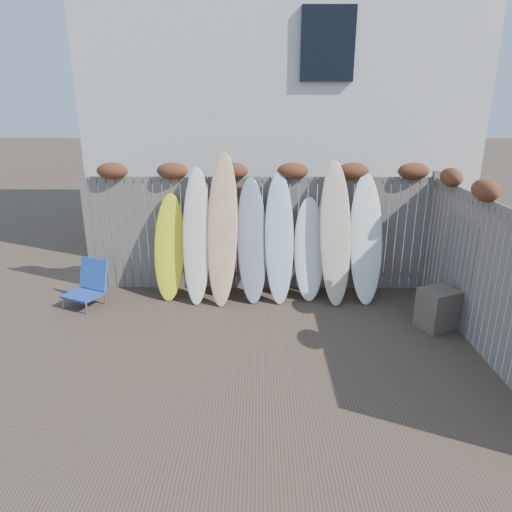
{
  "coord_description": "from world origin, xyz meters",
  "views": [
    {
      "loc": [
        0.05,
        -5.25,
        3.17
      ],
      "look_at": [
        0.0,
        1.2,
        1.0
      ],
      "focal_mm": 32.0,
      "sensor_mm": 36.0,
      "label": 1
    }
  ],
  "objects_px": {
    "wooden_crate": "(438,309)",
    "lattice_panel": "(468,269)",
    "beach_chair": "(89,284)",
    "surfboard_0": "(169,247)"
  },
  "relations": [
    {
      "from": "wooden_crate",
      "to": "lattice_panel",
      "type": "relative_size",
      "value": 0.35
    },
    {
      "from": "wooden_crate",
      "to": "beach_chair",
      "type": "bearing_deg",
      "value": 171.58
    },
    {
      "from": "lattice_panel",
      "to": "surfboard_0",
      "type": "xyz_separation_m",
      "value": [
        -4.57,
        0.99,
        0.01
      ]
    },
    {
      "from": "wooden_crate",
      "to": "surfboard_0",
      "type": "height_order",
      "value": "surfboard_0"
    },
    {
      "from": "beach_chair",
      "to": "lattice_panel",
      "type": "relative_size",
      "value": 0.44
    },
    {
      "from": "wooden_crate",
      "to": "surfboard_0",
      "type": "relative_size",
      "value": 0.33
    },
    {
      "from": "beach_chair",
      "to": "lattice_panel",
      "type": "bearing_deg",
      "value": -6.18
    },
    {
      "from": "beach_chair",
      "to": "surfboard_0",
      "type": "distance_m",
      "value": 1.45
    },
    {
      "from": "surfboard_0",
      "to": "beach_chair",
      "type": "bearing_deg",
      "value": -160.53
    },
    {
      "from": "beach_chair",
      "to": "lattice_panel",
      "type": "height_order",
      "value": "lattice_panel"
    }
  ]
}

